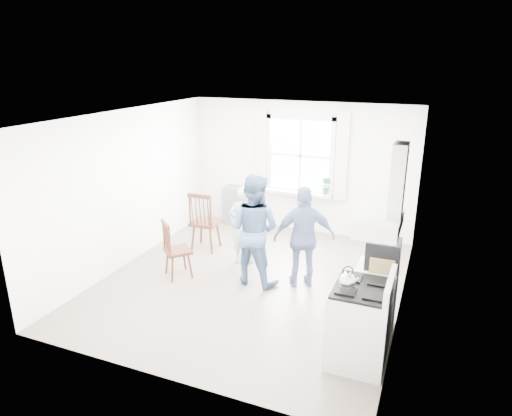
{
  "coord_description": "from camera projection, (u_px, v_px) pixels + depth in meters",
  "views": [
    {
      "loc": [
        2.53,
        -6.02,
        3.39
      ],
      "look_at": [
        -0.01,
        0.2,
        1.16
      ],
      "focal_mm": 32.0,
      "sensor_mm": 36.0,
      "label": 1
    }
  ],
  "objects": [
    {
      "name": "range_hood",
      "position": [
        385.0,
        208.0,
        4.73
      ],
      "size": [
        0.45,
        0.76,
        0.94
      ],
      "color": "silver",
      "rests_on": "room_shell"
    },
    {
      "name": "person_mid",
      "position": [
        254.0,
        230.0,
        6.99
      ],
      "size": [
        0.94,
        0.94,
        1.75
      ],
      "primitive_type": "imported",
      "rotation": [
        0.0,
        0.0,
        3.04
      ],
      "color": "slate",
      "rests_on": "ground"
    },
    {
      "name": "kettle",
      "position": [
        347.0,
        281.0,
        5.03
      ],
      "size": [
        0.19,
        0.19,
        0.27
      ],
      "color": "silver",
      "rests_on": "gas_stove"
    },
    {
      "name": "room_shell",
      "position": [
        252.0,
        203.0,
        6.85
      ],
      "size": [
        4.62,
        5.12,
        2.64
      ],
      "color": "#7C6C5F",
      "rests_on": "ground"
    },
    {
      "name": "low_cabinet",
      "position": [
        375.0,
        299.0,
        5.84
      ],
      "size": [
        0.5,
        0.55,
        0.9
      ],
      "primitive_type": "cube",
      "color": "silver",
      "rests_on": "ground"
    },
    {
      "name": "shelf_unit",
      "position": [
        234.0,
        205.0,
        9.68
      ],
      "size": [
        0.4,
        0.3,
        0.8
      ],
      "primitive_type": "cube",
      "color": "gray",
      "rests_on": "ground"
    },
    {
      "name": "person_left",
      "position": [
        244.0,
        225.0,
        7.71
      ],
      "size": [
        0.64,
        0.64,
        1.37
      ],
      "primitive_type": "imported",
      "rotation": [
        0.0,
        0.0,
        3.5
      ],
      "color": "silver",
      "rests_on": "ground"
    },
    {
      "name": "stereo_stack",
      "position": [
        383.0,
        254.0,
        5.63
      ],
      "size": [
        0.41,
        0.37,
        0.36
      ],
      "color": "black",
      "rests_on": "low_cabinet"
    },
    {
      "name": "windsor_chair_a",
      "position": [
        202.0,
        216.0,
        8.18
      ],
      "size": [
        0.49,
        0.48,
        1.12
      ],
      "color": "#402014",
      "rests_on": "ground"
    },
    {
      "name": "cardboard_box",
      "position": [
        383.0,
        264.0,
        5.55
      ],
      "size": [
        0.3,
        0.22,
        0.19
      ],
      "primitive_type": "cube",
      "rotation": [
        0.0,
        0.0,
        0.04
      ],
      "color": "olive",
      "rests_on": "low_cabinet"
    },
    {
      "name": "window_assembly",
      "position": [
        300.0,
        160.0,
        8.95
      ],
      "size": [
        1.88,
        0.24,
        1.7
      ],
      "color": "white",
      "rests_on": "room_shell"
    },
    {
      "name": "person_right",
      "position": [
        304.0,
        237.0,
        6.9
      ],
      "size": [
        1.24,
        1.24,
        1.59
      ],
      "primitive_type": "imported",
      "rotation": [
        0.0,
        0.0,
        3.58
      ],
      "color": "navy",
      "rests_on": "ground"
    },
    {
      "name": "gas_stove",
      "position": [
        360.0,
        323.0,
        5.24
      ],
      "size": [
        0.68,
        0.76,
        1.12
      ],
      "color": "silver",
      "rests_on": "ground"
    },
    {
      "name": "potted_plant",
      "position": [
        326.0,
        186.0,
        8.81
      ],
      "size": [
        0.26,
        0.26,
        0.35
      ],
      "primitive_type": "imported",
      "rotation": [
        0.0,
        0.0,
        -0.4
      ],
      "color": "#2F6A36",
      "rests_on": "window_assembly"
    },
    {
      "name": "windsor_chair_b",
      "position": [
        171.0,
        243.0,
        7.22
      ],
      "size": [
        0.56,
        0.56,
        0.96
      ],
      "color": "#402014",
      "rests_on": "ground"
    }
  ]
}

